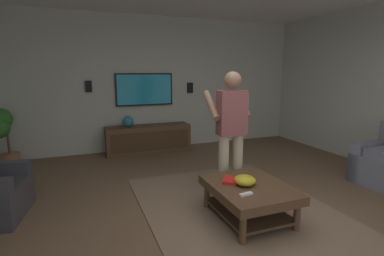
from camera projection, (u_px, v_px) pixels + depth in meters
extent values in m
plane|color=brown|center=(240.00, 222.00, 3.26)|extent=(8.38, 8.38, 0.00)
cube|color=#B2B7AD|center=(157.00, 84.00, 6.24)|extent=(0.10, 6.57, 2.76)
cube|color=#7A604C|center=(239.00, 210.00, 3.51)|extent=(2.92, 2.17, 0.01)
cube|color=slate|center=(371.00, 160.00, 4.55)|extent=(0.22, 0.85, 0.58)
cube|color=#513823|center=(249.00, 189.00, 3.27)|extent=(1.00, 0.80, 0.10)
cylinder|color=#513823|center=(252.00, 188.00, 3.80)|extent=(0.07, 0.07, 0.30)
cylinder|color=#513823|center=(207.00, 196.00, 3.57)|extent=(0.07, 0.07, 0.30)
cylinder|color=#513823|center=(297.00, 218.00, 3.03)|extent=(0.07, 0.07, 0.30)
cylinder|color=#513823|center=(243.00, 230.00, 2.81)|extent=(0.07, 0.07, 0.30)
cube|color=#452F1E|center=(248.00, 210.00, 3.31)|extent=(0.88, 0.68, 0.03)
cube|color=#513823|center=(148.00, 139.00, 6.04)|extent=(0.44, 1.70, 0.55)
cube|color=#412C1C|center=(151.00, 141.00, 5.84)|extent=(0.01, 1.56, 0.39)
cube|color=black|center=(144.00, 89.00, 6.07)|extent=(0.05, 1.18, 0.66)
cube|color=#1F93BC|center=(145.00, 90.00, 6.05)|extent=(0.01, 1.12, 0.60)
cylinder|color=#C6B793|center=(237.00, 164.00, 3.95)|extent=(0.14, 0.14, 0.82)
cylinder|color=#C6B793|center=(223.00, 165.00, 3.90)|extent=(0.14, 0.14, 0.82)
cube|color=#8C4C4C|center=(232.00, 113.00, 3.79)|extent=(0.25, 0.38, 0.58)
sphere|color=#997056|center=(233.00, 80.00, 3.71)|extent=(0.22, 0.22, 0.22)
cylinder|color=#997056|center=(242.00, 104.00, 4.00)|extent=(0.48, 0.13, 0.37)
cylinder|color=#997056|center=(211.00, 105.00, 3.88)|extent=(0.48, 0.13, 0.37)
cube|color=white|center=(221.00, 110.00, 4.15)|extent=(0.04, 0.05, 0.16)
cylinder|color=#9E6B4C|center=(11.00, 161.00, 5.04)|extent=(0.31, 0.31, 0.26)
cylinder|color=brown|center=(8.00, 141.00, 4.98)|extent=(0.04, 0.04, 0.42)
sphere|color=#2D6B28|center=(5.00, 121.00, 5.01)|extent=(0.24, 0.24, 0.24)
sphere|color=#2D6B28|center=(1.00, 119.00, 4.96)|extent=(0.37, 0.37, 0.37)
ellipsoid|color=gold|center=(245.00, 180.00, 3.25)|extent=(0.24, 0.24, 0.11)
cube|color=white|center=(246.00, 194.00, 2.98)|extent=(0.06, 0.15, 0.02)
cube|color=red|center=(230.00, 180.00, 3.35)|extent=(0.27, 0.26, 0.04)
sphere|color=teal|center=(128.00, 122.00, 5.83)|extent=(0.22, 0.22, 0.22)
cube|color=black|center=(190.00, 88.00, 6.44)|extent=(0.06, 0.12, 0.22)
cube|color=black|center=(89.00, 86.00, 5.68)|extent=(0.06, 0.12, 0.22)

